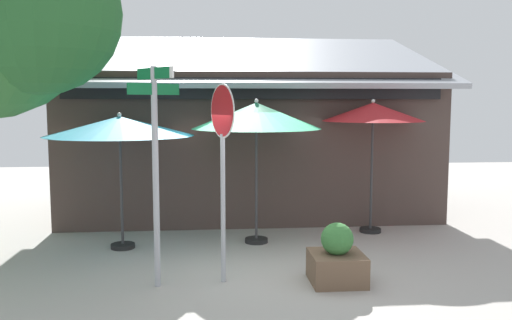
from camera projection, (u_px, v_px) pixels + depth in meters
The scene contains 8 objects.
ground_plane at pixel (260, 264), 9.02m from camera, with size 28.00×28.00×0.10m, color #ADA8A0.
cafe_building at pixel (248, 139), 13.39m from camera, with size 8.94×5.04×4.54m.
street_sign_post at pixel (155, 155), 7.61m from camera, with size 0.68×0.73×3.19m.
stop_sign at pixel (223, 144), 7.79m from camera, with size 0.33×0.74×2.95m.
patio_umbrella_teal_left at pixel (120, 127), 9.62m from camera, with size 2.68×2.68×2.50m.
patio_umbrella_forest_green_center at pixel (256, 116), 10.00m from camera, with size 2.44×2.44×2.75m.
patio_umbrella_crimson_right at pixel (373, 113), 10.81m from camera, with size 2.08×2.08×2.75m.
sidewalk_planter at pixel (337, 259), 7.94m from camera, with size 0.79×0.79×0.91m.
Camera 1 is at (-0.83, -8.74, 2.68)m, focal length 37.45 mm.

